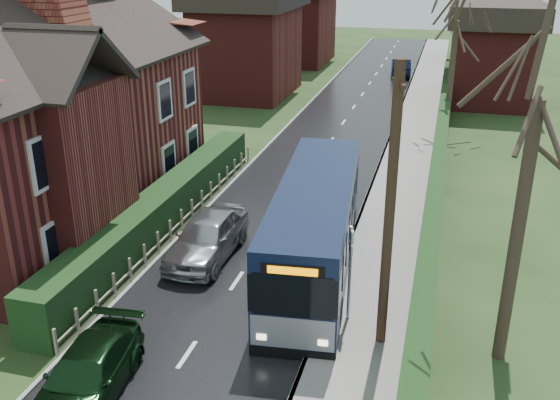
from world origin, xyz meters
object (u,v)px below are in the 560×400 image
(car_green, at_px, (87,375))
(bus_stop_sign, at_px, (350,261))
(brick_house, at_px, (31,109))
(telegraph_pole, at_px, (390,213))
(car_silver, at_px, (207,236))
(bus, at_px, (315,228))

(car_green, height_order, bus_stop_sign, bus_stop_sign)
(brick_house, bearing_deg, telegraph_pole, -20.19)
(car_green, xyz_separation_m, telegraph_pole, (6.40, 3.87, 3.23))
(brick_house, bearing_deg, car_green, -51.11)
(brick_house, distance_m, car_green, 11.98)
(car_silver, xyz_separation_m, telegraph_pole, (6.30, -3.59, 3.05))
(bus_stop_sign, distance_m, telegraph_pole, 2.30)
(bus, bearing_deg, telegraph_pole, -59.87)
(brick_house, relative_size, telegraph_pole, 1.93)
(brick_house, bearing_deg, bus_stop_sign, -18.29)
(car_silver, distance_m, car_green, 7.46)
(car_green, distance_m, bus_stop_sign, 7.27)
(bus_stop_sign, xyz_separation_m, telegraph_pole, (1.02, -0.84, 1.88))
(bus, xyz_separation_m, bus_stop_sign, (1.57, -2.76, 0.45))
(car_silver, bearing_deg, brick_house, 169.65)
(brick_house, xyz_separation_m, car_green, (7.13, -8.85, -3.78))
(car_green, xyz_separation_m, bus_stop_sign, (5.38, 4.71, 1.34))
(brick_house, distance_m, car_silver, 8.20)
(car_silver, height_order, car_green, car_silver)
(car_silver, distance_m, bus_stop_sign, 6.06)
(bus, height_order, telegraph_pole, telegraph_pole)
(brick_house, relative_size, bus, 1.45)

